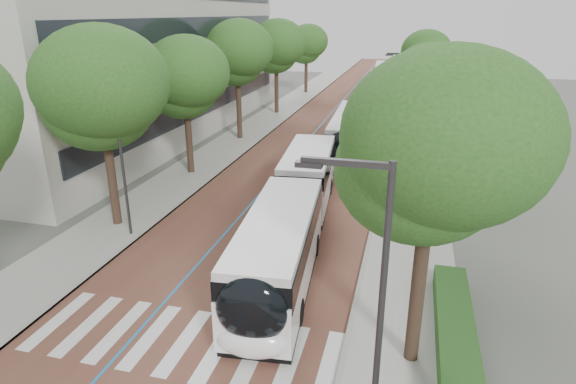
# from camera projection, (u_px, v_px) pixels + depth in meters

# --- Properties ---
(ground) EXTENTS (160.00, 160.00, 0.00)m
(ground) POSITION_uv_depth(u_px,v_px,m) (165.00, 360.00, 15.55)
(ground) COLOR #51544C
(ground) RESTS_ON ground
(road) EXTENTS (11.00, 140.00, 0.02)m
(road) POSITION_uv_depth(u_px,v_px,m) (344.00, 117.00, 51.82)
(road) COLOR brown
(road) RESTS_ON ground
(sidewalk_left) EXTENTS (4.00, 140.00, 0.12)m
(sidewalk_left) POSITION_uv_depth(u_px,v_px,m) (277.00, 113.00, 53.55)
(sidewalk_left) COLOR gray
(sidewalk_left) RESTS_ON ground
(sidewalk_right) EXTENTS (4.00, 140.00, 0.12)m
(sidewalk_right) POSITION_uv_depth(u_px,v_px,m) (415.00, 120.00, 50.04)
(sidewalk_right) COLOR gray
(sidewalk_right) RESTS_ON ground
(kerb_left) EXTENTS (0.20, 140.00, 0.14)m
(kerb_left) POSITION_uv_depth(u_px,v_px,m) (293.00, 114.00, 53.11)
(kerb_left) COLOR gray
(kerb_left) RESTS_ON ground
(kerb_right) EXTENTS (0.20, 140.00, 0.14)m
(kerb_right) POSITION_uv_depth(u_px,v_px,m) (397.00, 119.00, 50.49)
(kerb_right) COLOR gray
(kerb_right) RESTS_ON ground
(zebra_crossing) EXTENTS (10.55, 3.60, 0.01)m
(zebra_crossing) POSITION_uv_depth(u_px,v_px,m) (184.00, 341.00, 16.40)
(zebra_crossing) COLOR silver
(zebra_crossing) RESTS_ON ground
(lane_line_left) EXTENTS (0.12, 126.00, 0.01)m
(lane_line_left) POSITION_uv_depth(u_px,v_px,m) (329.00, 116.00, 52.19)
(lane_line_left) COLOR #226CAB
(lane_line_left) RESTS_ON road
(lane_line_right) EXTENTS (0.12, 126.00, 0.01)m
(lane_line_right) POSITION_uv_depth(u_px,v_px,m) (358.00, 117.00, 51.44)
(lane_line_right) COLOR #226CAB
(lane_line_right) RESTS_ON road
(office_building) EXTENTS (18.11, 40.00, 14.00)m
(office_building) POSITION_uv_depth(u_px,v_px,m) (111.00, 55.00, 43.04)
(office_building) COLOR #A7A49B
(office_building) RESTS_ON ground
(streetlight_near) EXTENTS (1.82, 0.20, 8.00)m
(streetlight_near) POSITION_uv_depth(u_px,v_px,m) (371.00, 319.00, 9.59)
(streetlight_near) COLOR #333235
(streetlight_near) RESTS_ON sidewalk_right
(streetlight_far) EXTENTS (1.82, 0.20, 8.00)m
(streetlight_far) POSITION_uv_depth(u_px,v_px,m) (406.00, 103.00, 32.26)
(streetlight_far) COLOR #333235
(streetlight_far) RESTS_ON sidewalk_right
(lamp_post_left) EXTENTS (0.14, 0.14, 8.00)m
(lamp_post_left) POSITION_uv_depth(u_px,v_px,m) (121.00, 157.00, 22.79)
(lamp_post_left) COLOR #333235
(lamp_post_left) RESTS_ON sidewalk_left
(trees_left) EXTENTS (6.34, 60.44, 9.58)m
(trees_left) POSITION_uv_depth(u_px,v_px,m) (218.00, 65.00, 36.39)
(trees_left) COLOR black
(trees_left) RESTS_ON ground
(trees_right) EXTENTS (5.72, 47.52, 9.29)m
(trees_right) POSITION_uv_depth(u_px,v_px,m) (425.00, 87.00, 30.12)
(trees_right) COLOR black
(trees_right) RESTS_ON ground
(lead_bus) EXTENTS (4.14, 18.54, 3.20)m
(lead_bus) POSITION_uv_depth(u_px,v_px,m) (293.00, 215.00, 22.61)
(lead_bus) COLOR black
(lead_bus) RESTS_ON ground
(bus_queued_0) EXTENTS (3.06, 12.50, 3.20)m
(bus_queued_0) POSITION_uv_depth(u_px,v_px,m) (349.00, 135.00, 37.35)
(bus_queued_0) COLOR white
(bus_queued_0) RESTS_ON ground
(bus_queued_1) EXTENTS (2.69, 12.43, 3.20)m
(bus_queued_1) POSITION_uv_depth(u_px,v_px,m) (372.00, 107.00, 48.50)
(bus_queued_1) COLOR white
(bus_queued_1) RESTS_ON ground
(bus_queued_2) EXTENTS (3.00, 12.49, 3.20)m
(bus_queued_2) POSITION_uv_depth(u_px,v_px,m) (378.00, 88.00, 60.53)
(bus_queued_2) COLOR white
(bus_queued_2) RESTS_ON ground
(bus_queued_3) EXTENTS (3.18, 12.51, 3.20)m
(bus_queued_3) POSITION_uv_depth(u_px,v_px,m) (383.00, 75.00, 73.07)
(bus_queued_3) COLOR white
(bus_queued_3) RESTS_ON ground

